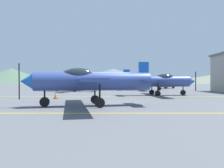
{
  "coord_description": "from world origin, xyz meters",
  "views": [
    {
      "loc": [
        0.08,
        -14.8,
        1.56
      ],
      "look_at": [
        0.09,
        14.0,
        1.2
      ],
      "focal_mm": 35.0,
      "sensor_mm": 36.0,
      "label": 1
    }
  ],
  "objects_px": {
    "traffic_cone_front": "(56,95)",
    "airplane_far": "(74,81)",
    "car_sedan": "(166,85)",
    "airplane_back": "(144,81)",
    "airplane_near": "(89,81)",
    "airplane_mid": "(159,81)"
  },
  "relations": [
    {
      "from": "airplane_far",
      "to": "car_sedan",
      "type": "height_order",
      "value": "airplane_far"
    },
    {
      "from": "traffic_cone_front",
      "to": "airplane_far",
      "type": "bearing_deg",
      "value": 93.19
    },
    {
      "from": "airplane_mid",
      "to": "car_sedan",
      "type": "bearing_deg",
      "value": 74.45
    },
    {
      "from": "traffic_cone_front",
      "to": "airplane_near",
      "type": "bearing_deg",
      "value": -58.24
    },
    {
      "from": "airplane_near",
      "to": "traffic_cone_front",
      "type": "xyz_separation_m",
      "value": [
        -3.6,
        5.82,
        -1.31
      ]
    },
    {
      "from": "airplane_near",
      "to": "airplane_far",
      "type": "height_order",
      "value": "same"
    },
    {
      "from": "airplane_far",
      "to": "car_sedan",
      "type": "bearing_deg",
      "value": 38.03
    },
    {
      "from": "airplane_back",
      "to": "car_sedan",
      "type": "height_order",
      "value": "airplane_back"
    },
    {
      "from": "airplane_far",
      "to": "airplane_near",
      "type": "bearing_deg",
      "value": -77.39
    },
    {
      "from": "airplane_back",
      "to": "traffic_cone_front",
      "type": "height_order",
      "value": "airplane_back"
    },
    {
      "from": "airplane_near",
      "to": "car_sedan",
      "type": "bearing_deg",
      "value": 68.48
    },
    {
      "from": "airplane_far",
      "to": "airplane_back",
      "type": "bearing_deg",
      "value": 21.62
    },
    {
      "from": "airplane_near",
      "to": "airplane_far",
      "type": "bearing_deg",
      "value": 102.61
    },
    {
      "from": "airplane_back",
      "to": "traffic_cone_front",
      "type": "relative_size",
      "value": 16.02
    },
    {
      "from": "airplane_mid",
      "to": "traffic_cone_front",
      "type": "relative_size",
      "value": 16.12
    },
    {
      "from": "airplane_near",
      "to": "airplane_back",
      "type": "bearing_deg",
      "value": 73.74
    },
    {
      "from": "airplane_mid",
      "to": "traffic_cone_front",
      "type": "height_order",
      "value": "airplane_mid"
    },
    {
      "from": "airplane_back",
      "to": "traffic_cone_front",
      "type": "bearing_deg",
      "value": -120.24
    },
    {
      "from": "airplane_far",
      "to": "car_sedan",
      "type": "distance_m",
      "value": 22.16
    },
    {
      "from": "airplane_near",
      "to": "airplane_back",
      "type": "relative_size",
      "value": 1.0
    },
    {
      "from": "car_sedan",
      "to": "traffic_cone_front",
      "type": "height_order",
      "value": "car_sedan"
    },
    {
      "from": "airplane_mid",
      "to": "car_sedan",
      "type": "height_order",
      "value": "airplane_mid"
    }
  ]
}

